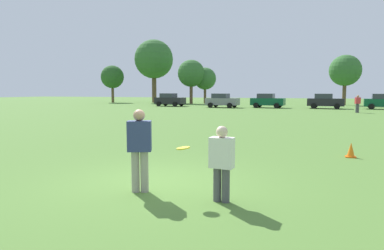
% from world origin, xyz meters
% --- Properties ---
extents(ground_plane, '(199.47, 199.47, 0.00)m').
position_xyz_m(ground_plane, '(0.00, 0.00, 0.00)').
color(ground_plane, '#517A33').
extents(player_thrower, '(0.56, 0.45, 1.75)m').
position_xyz_m(player_thrower, '(0.03, -0.82, 0.99)').
color(player_thrower, gray).
rests_on(player_thrower, ground).
extents(player_defender, '(0.46, 0.29, 1.47)m').
position_xyz_m(player_defender, '(1.81, -0.83, 0.82)').
color(player_defender, '#4C4C51').
rests_on(player_defender, ground).
extents(frisbee, '(0.27, 0.27, 0.07)m').
position_xyz_m(frisbee, '(1.04, -0.88, 1.01)').
color(frisbee, yellow).
extents(traffic_cone, '(0.32, 0.32, 0.48)m').
position_xyz_m(traffic_cone, '(4.58, 4.84, 0.23)').
color(traffic_cone, '#D8590C').
rests_on(traffic_cone, ground).
extents(parked_car_near_left, '(4.33, 2.47, 1.82)m').
position_xyz_m(parked_car_near_left, '(-15.99, 36.65, 0.92)').
color(parked_car_near_left, black).
rests_on(parked_car_near_left, ground).
extents(parked_car_mid_left, '(4.33, 2.47, 1.82)m').
position_xyz_m(parked_car_mid_left, '(-7.97, 35.36, 0.92)').
color(parked_car_mid_left, slate).
rests_on(parked_car_mid_left, ground).
extents(parked_car_center, '(4.33, 2.47, 1.82)m').
position_xyz_m(parked_car_center, '(-2.36, 36.83, 0.92)').
color(parked_car_center, '#0C4C2D').
rests_on(parked_car_center, ground).
extents(parked_car_mid_right, '(4.33, 2.47, 1.82)m').
position_xyz_m(parked_car_mid_right, '(4.58, 37.23, 0.92)').
color(parked_car_mid_right, black).
rests_on(parked_car_mid_right, ground).
extents(parked_car_near_right, '(4.33, 2.47, 1.82)m').
position_xyz_m(parked_car_near_right, '(10.94, 37.84, 0.92)').
color(parked_car_near_right, '#0C4C2D').
rests_on(parked_car_near_right, ground).
extents(bystander_sideline_watcher, '(0.55, 0.45, 1.75)m').
position_xyz_m(bystander_sideline_watcher, '(7.36, 29.78, 0.99)').
color(bystander_sideline_watcher, '#4C4C51').
rests_on(bystander_sideline_watcher, ground).
extents(tree_west_oak, '(4.26, 4.26, 6.92)m').
position_xyz_m(tree_west_oak, '(-32.39, 47.18, 4.76)').
color(tree_west_oak, brown).
rests_on(tree_west_oak, ground).
extents(tree_west_maple, '(7.15, 7.15, 11.62)m').
position_xyz_m(tree_west_maple, '(-24.96, 49.68, 7.99)').
color(tree_west_maple, brown).
rests_on(tree_west_maple, ground).
extents(tree_center_elm, '(4.57, 4.57, 7.42)m').
position_xyz_m(tree_center_elm, '(-16.48, 46.71, 5.10)').
color(tree_center_elm, brown).
rests_on(tree_center_elm, ground).
extents(tree_east_birch, '(3.82, 3.82, 6.21)m').
position_xyz_m(tree_east_birch, '(-14.65, 48.72, 4.27)').
color(tree_east_birch, brown).
rests_on(tree_east_birch, ground).
extents(tree_east_oak, '(4.66, 4.66, 7.57)m').
position_xyz_m(tree_east_oak, '(7.50, 48.87, 5.20)').
color(tree_east_oak, brown).
rests_on(tree_east_oak, ground).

